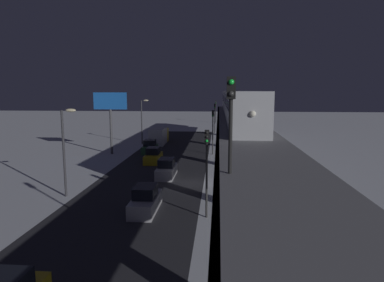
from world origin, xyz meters
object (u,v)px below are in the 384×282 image
Objects in this scene: commercial_billboard at (110,107)px; sedan_silver at (166,169)px; traffic_light_near at (207,161)px; rail_signal at (231,108)px; traffic_light_far at (215,114)px; traffic_light_distant at (216,108)px; sedan_yellow_2 at (153,156)px; traffic_light_mid at (213,126)px; subway_train at (234,102)px; sedan_green at (150,148)px; sedan_silver_2 at (146,201)px; box_truck at (159,136)px.

sedan_silver is at bearing 128.29° from commercial_billboard.
rail_signal is at bearing 97.54° from traffic_light_near.
traffic_light_distant is (0.00, -25.00, 0.00)m from traffic_light_far.
sedan_yellow_2 is (8.80, -28.56, -7.62)m from rail_signal.
traffic_light_far is (-4.70, -38.37, 3.40)m from sedan_silver.
traffic_light_mid is 50.01m from traffic_light_distant.
sedan_silver is at bearing -74.36° from rail_signal.
sedan_yellow_2 is 7.67m from sedan_silver.
subway_train is 13.87× the size of rail_signal.
sedan_green is at bearing -167.16° from commercial_billboard.
sedan_green is 50.48m from traffic_light_distant.
traffic_light_distant is 0.72× the size of commercial_billboard.
traffic_light_distant is (-4.70, -73.99, 3.40)m from sedan_silver_2.
rail_signal is at bearing 90.88° from traffic_light_distant.
traffic_light_near is at bearing -12.31° from sedan_silver_2.
traffic_light_far reaches higher than box_truck.
rail_signal is 0.94× the size of sedan_yellow_2.
sedan_yellow_2 and sedan_silver_2 have the same top height.
sedan_silver_2 is 26.02m from commercial_billboard.
sedan_silver_2 is 0.64× the size of box_truck.
sedan_silver is 0.97× the size of sedan_silver_2.
sedan_silver_2 is 0.74× the size of traffic_light_mid.
subway_train is 8.67× the size of traffic_light_mid.
rail_signal reaches higher than traffic_light_near.
subway_train reaches higher than sedan_silver.
commercial_billboard reaches higher than traffic_light_near.
subway_train reaches higher than sedan_silver_2.
traffic_light_mid is (-4.70, -23.98, 3.40)m from sedan_silver_2.
sedan_green is at bearing -75.03° from sedan_yellow_2.
subway_train is 47.70m from traffic_light_distant.
sedan_yellow_2 is (-1.80, 6.73, -0.00)m from sedan_green.
traffic_light_mid is at bearing 90.00° from traffic_light_distant.
commercial_billboard is (14.68, 25.73, 2.63)m from traffic_light_far.
commercial_billboard is at bearing 113.23° from sedan_silver_2.
sedan_silver_2 is (-2.80, 17.75, 0.00)m from sedan_yellow_2.
rail_signal is at bearing 107.12° from sedan_yellow_2.
sedan_silver is 13.00m from traffic_light_near.
sedan_yellow_2 is 15.80m from box_truck.
box_truck is at bearing 76.82° from traffic_light_distant.
sedan_green is 26.42m from traffic_light_far.
commercial_billboard reaches higher than traffic_light_distant.
traffic_light_near and traffic_light_distant have the same top height.
subway_train is 7.50× the size of box_truck.
subway_train is 8.67× the size of traffic_light_far.
commercial_billboard is at bearing 60.28° from traffic_light_far.
subway_train is at bearing -169.68° from commercial_billboard.
sedan_green is 0.66× the size of traffic_light_distant.
sedan_green is at bearing 100.64° from sedan_silver_2.
subway_train is at bearing -170.78° from sedan_green.
traffic_light_near reaches higher than box_truck.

